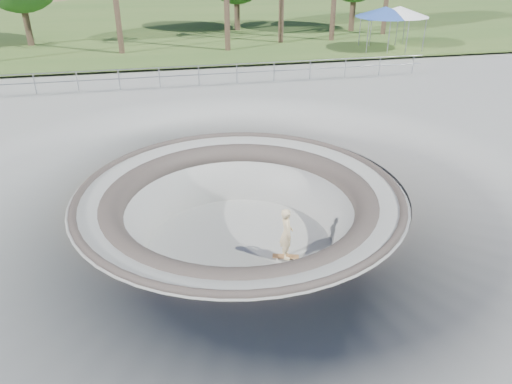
# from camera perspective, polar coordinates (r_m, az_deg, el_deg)

# --- Properties ---
(ground) EXTENTS (180.00, 180.00, 0.00)m
(ground) POSITION_cam_1_polar(r_m,az_deg,el_deg) (15.62, -1.91, -0.00)
(ground) COLOR gray
(ground) RESTS_ON ground
(skate_bowl) EXTENTS (14.00, 14.00, 4.10)m
(skate_bowl) POSITION_cam_1_polar(r_m,az_deg,el_deg) (16.55, -1.81, -5.63)
(skate_bowl) COLOR gray
(skate_bowl) RESTS_ON ground
(grass_strip) EXTENTS (180.00, 36.00, 0.12)m
(grass_strip) POSITION_cam_1_polar(r_m,az_deg,el_deg) (48.23, -9.37, 18.81)
(grass_strip) COLOR #3C5E25
(grass_strip) RESTS_ON ground
(distant_hills) EXTENTS (103.20, 45.00, 28.60)m
(distant_hills) POSITION_cam_1_polar(r_m,az_deg,el_deg) (72.51, -6.96, 15.97)
(distant_hills) COLOR brown
(distant_hills) RESTS_ON ground
(safety_railing) EXTENTS (25.00, 0.06, 1.03)m
(safety_railing) POSITION_cam_1_polar(r_m,az_deg,el_deg) (26.58, -6.56, 13.12)
(safety_railing) COLOR gray
(safety_railing) RESTS_ON ground
(skateboard) EXTENTS (0.86, 0.46, 0.09)m
(skateboard) POSITION_cam_1_polar(r_m,az_deg,el_deg) (15.84, 3.41, -7.38)
(skateboard) COLOR olive
(skateboard) RESTS_ON ground
(skater) EXTENTS (0.44, 0.64, 1.69)m
(skater) POSITION_cam_1_polar(r_m,az_deg,el_deg) (15.36, 3.50, -4.73)
(skater) COLOR beige
(skater) RESTS_ON skateboard
(canopy_white) EXTENTS (5.37, 5.37, 2.72)m
(canopy_white) POSITION_cam_1_polar(r_m,az_deg,el_deg) (35.84, 16.08, 19.20)
(canopy_white) COLOR gray
(canopy_white) RESTS_ON ground
(canopy_blue) EXTENTS (5.28, 5.28, 2.72)m
(canopy_blue) POSITION_cam_1_polar(r_m,az_deg,el_deg) (35.40, 14.54, 19.29)
(canopy_blue) COLOR gray
(canopy_blue) RESTS_ON ground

